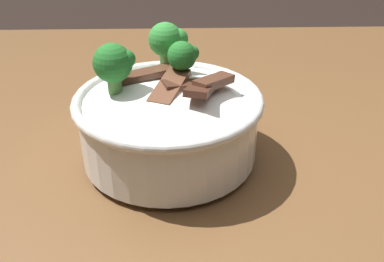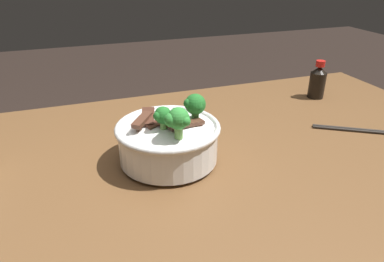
% 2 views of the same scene
% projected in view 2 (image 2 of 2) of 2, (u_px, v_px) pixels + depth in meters
% --- Properties ---
extents(dining_table, '(1.58, 0.95, 0.82)m').
position_uv_depth(dining_table, '(188.00, 209.00, 0.77)').
color(dining_table, brown).
rests_on(dining_table, ground).
extents(rice_bowl, '(0.22, 0.22, 0.15)m').
position_uv_depth(rice_bowl, '(169.00, 137.00, 0.74)').
color(rice_bowl, white).
rests_on(rice_bowl, dining_table).
extents(chopsticks_pair, '(0.19, 0.13, 0.01)m').
position_uv_depth(chopsticks_pair, '(356.00, 130.00, 0.90)').
color(chopsticks_pair, '#28231E').
rests_on(chopsticks_pair, dining_table).
extents(soy_sauce_bottle, '(0.05, 0.05, 0.12)m').
position_uv_depth(soy_sauce_bottle, '(317.00, 82.00, 1.10)').
color(soy_sauce_bottle, black).
rests_on(soy_sauce_bottle, dining_table).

